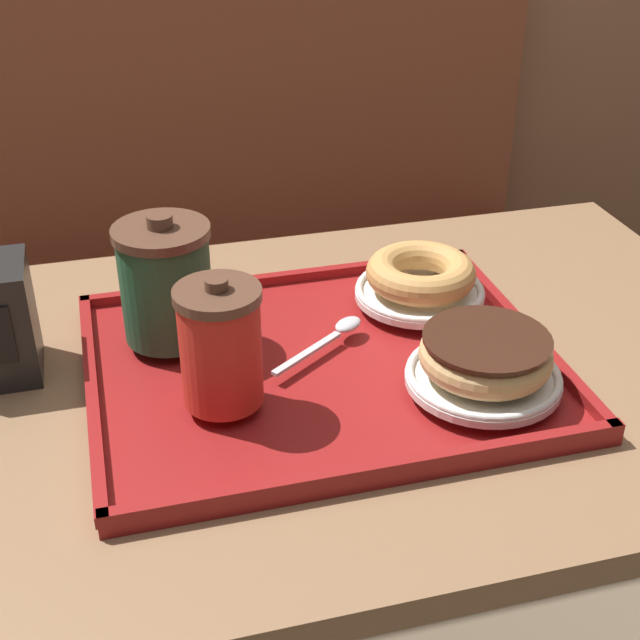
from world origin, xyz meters
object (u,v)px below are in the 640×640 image
(donut_chocolate_glazed, at_px, (486,354))
(spoon, at_px, (337,332))
(donut_plain, at_px, (421,273))
(coffee_cup_rear, at_px, (166,282))
(coffee_cup_front, at_px, (220,345))

(donut_chocolate_glazed, distance_m, spoon, 0.17)
(spoon, bearing_deg, donut_plain, -8.32)
(coffee_cup_rear, bearing_deg, coffee_cup_front, -74.97)
(donut_chocolate_glazed, distance_m, donut_plain, 0.18)
(coffee_cup_front, xyz_separation_m, coffee_cup_rear, (-0.04, 0.13, 0.00))
(coffee_cup_front, height_order, donut_chocolate_glazed, coffee_cup_front)
(coffee_cup_front, distance_m, coffee_cup_rear, 0.14)
(donut_chocolate_glazed, relative_size, donut_plain, 1.04)
(coffee_cup_rear, bearing_deg, donut_plain, 1.92)
(coffee_cup_front, height_order, donut_plain, coffee_cup_front)
(coffee_cup_front, relative_size, spoon, 1.08)
(donut_plain, xyz_separation_m, spoon, (-0.12, -0.06, -0.03))
(donut_chocolate_glazed, bearing_deg, donut_plain, 89.75)
(coffee_cup_rear, distance_m, donut_chocolate_glazed, 0.33)
(donut_plain, bearing_deg, coffee_cup_rear, -178.08)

